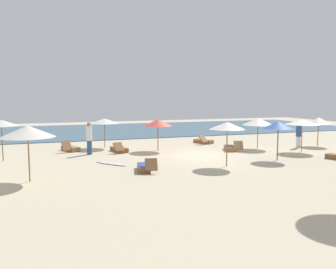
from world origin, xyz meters
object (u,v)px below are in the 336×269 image
(lounger_1, at_px, (203,141))
(lounger_2, at_px, (119,149))
(lounger_4, at_px, (70,148))
(person_0, at_px, (89,138))
(umbrella_7, at_px, (1,123))
(umbrella_8, at_px, (278,125))
(umbrella_0, at_px, (302,122))
(umbrella_3, at_px, (158,123))
(umbrella_5, at_px, (104,121))
(umbrella_1, at_px, (28,131))
(lounger_3, at_px, (230,148))
(person_1, at_px, (299,135))
(surfboard, at_px, (111,163))
(umbrella_2, at_px, (258,122))
(umbrella_6, at_px, (319,121))
(umbrella_4, at_px, (227,126))
(lounger_0, at_px, (144,167))

(lounger_1, xyz_separation_m, lounger_2, (-6.82, -1.87, 0.00))
(lounger_4, xyz_separation_m, person_0, (1.02, -1.75, 0.83))
(umbrella_7, height_order, umbrella_8, umbrella_7)
(umbrella_0, relative_size, lounger_2, 1.19)
(umbrella_8, distance_m, person_0, 11.07)
(umbrella_3, xyz_separation_m, lounger_2, (-2.49, 0.36, -1.67))
(umbrella_5, bearing_deg, umbrella_0, -28.02)
(umbrella_8, bearing_deg, umbrella_1, -177.12)
(umbrella_1, height_order, lounger_3, umbrella_1)
(person_1, bearing_deg, lounger_2, 169.13)
(lounger_2, distance_m, lounger_3, 7.22)
(umbrella_8, bearing_deg, surfboard, 167.55)
(lounger_2, bearing_deg, umbrella_2, -10.83)
(umbrella_7, height_order, person_0, umbrella_7)
(umbrella_6, height_order, lounger_1, umbrella_6)
(lounger_1, bearing_deg, person_0, -165.81)
(lounger_2, relative_size, surfboard, 0.93)
(umbrella_6, bearing_deg, umbrella_4, -156.38)
(lounger_1, height_order, lounger_2, lounger_2)
(umbrella_2, height_order, person_1, umbrella_2)
(umbrella_1, height_order, lounger_2, umbrella_1)
(umbrella_0, height_order, umbrella_5, umbrella_0)
(umbrella_0, distance_m, person_0, 13.35)
(umbrella_6, bearing_deg, surfboard, -173.52)
(umbrella_3, relative_size, umbrella_5, 1.01)
(umbrella_0, distance_m, umbrella_6, 3.50)
(umbrella_3, distance_m, umbrella_7, 9.14)
(umbrella_1, xyz_separation_m, umbrella_5, (4.54, 8.61, -0.25))
(lounger_0, height_order, lounger_1, lounger_0)
(umbrella_6, height_order, surfboard, umbrella_6)
(umbrella_2, xyz_separation_m, lounger_0, (-9.18, -4.32, -1.65))
(umbrella_2, height_order, umbrella_7, umbrella_7)
(umbrella_2, bearing_deg, surfboard, -168.58)
(umbrella_0, bearing_deg, umbrella_3, 157.04)
(lounger_4, bearing_deg, umbrella_4, -47.71)
(umbrella_6, bearing_deg, umbrella_3, 171.26)
(umbrella_0, distance_m, umbrella_7, 17.80)
(lounger_2, bearing_deg, umbrella_5, 104.24)
(umbrella_5, distance_m, surfboard, 6.31)
(umbrella_3, distance_m, lounger_0, 6.46)
(umbrella_6, bearing_deg, lounger_2, 171.34)
(lounger_1, relative_size, lounger_4, 1.03)
(umbrella_3, distance_m, lounger_2, 3.02)
(umbrella_7, relative_size, lounger_4, 1.30)
(umbrella_0, xyz_separation_m, person_1, (1.12, 1.63, -1.01))
(lounger_1, distance_m, surfboard, 9.86)
(lounger_1, bearing_deg, lounger_0, -130.87)
(lounger_3, height_order, person_1, person_1)
(umbrella_1, relative_size, umbrella_6, 1.15)
(umbrella_8, bearing_deg, umbrella_0, 29.87)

